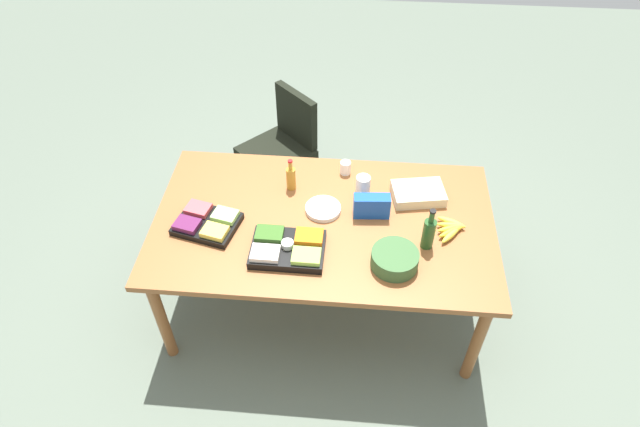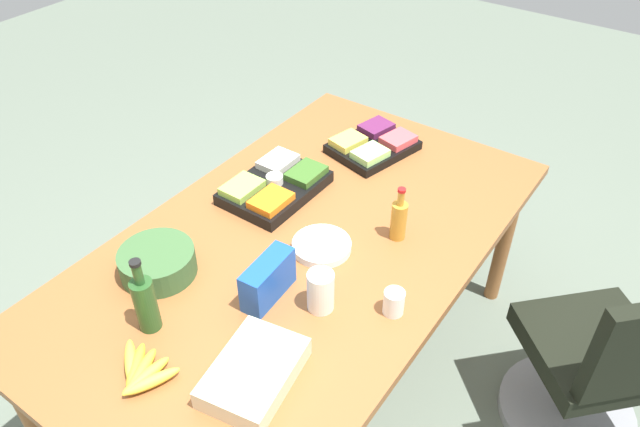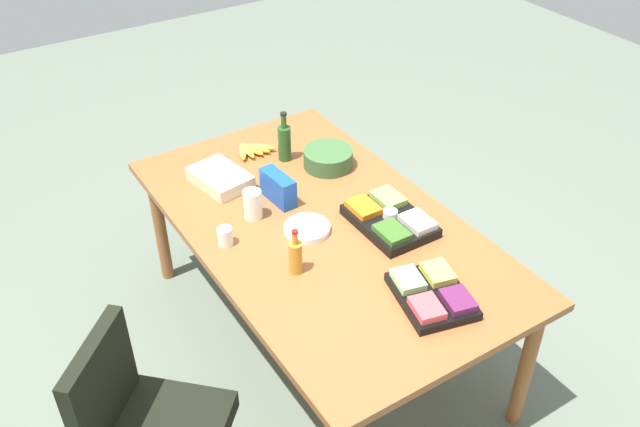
# 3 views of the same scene
# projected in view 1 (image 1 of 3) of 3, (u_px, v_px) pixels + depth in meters

# --- Properties ---
(ground_plane) EXTENTS (10.00, 10.00, 0.00)m
(ground_plane) POSITION_uv_depth(u_px,v_px,m) (323.00, 299.00, 3.89)
(ground_plane) COLOR #5F6B5D
(conference_table) EXTENTS (2.07, 1.20, 0.79)m
(conference_table) POSITION_uv_depth(u_px,v_px,m) (324.00, 229.00, 3.38)
(conference_table) COLOR brown
(conference_table) RESTS_ON ground
(office_chair) EXTENTS (0.68, 0.68, 0.92)m
(office_chair) POSITION_uv_depth(u_px,v_px,m) (281.00, 159.00, 4.42)
(office_chair) COLOR gray
(office_chair) RESTS_ON ground
(wine_bottle) EXTENTS (0.08, 0.08, 0.29)m
(wine_bottle) POSITION_uv_depth(u_px,v_px,m) (429.00, 233.00, 3.11)
(wine_bottle) COLOR #254E22
(wine_bottle) RESTS_ON conference_table
(mayo_jar) EXTENTS (0.11, 0.11, 0.15)m
(mayo_jar) POSITION_uv_depth(u_px,v_px,m) (363.00, 186.00, 3.44)
(mayo_jar) COLOR white
(mayo_jar) RESTS_ON conference_table
(fruit_platter) EXTENTS (0.42, 0.36, 0.07)m
(fruit_platter) POSITION_uv_depth(u_px,v_px,m) (207.00, 223.00, 3.27)
(fruit_platter) COLOR black
(fruit_platter) RESTS_ON conference_table
(paper_plate_stack) EXTENTS (0.27, 0.27, 0.03)m
(paper_plate_stack) POSITION_uv_depth(u_px,v_px,m) (323.00, 209.00, 3.38)
(paper_plate_stack) COLOR white
(paper_plate_stack) RESTS_ON conference_table
(dressing_bottle) EXTENTS (0.06, 0.06, 0.23)m
(dressing_bottle) POSITION_uv_depth(u_px,v_px,m) (291.00, 178.00, 3.48)
(dressing_bottle) COLOR #BF842A
(dressing_bottle) RESTS_ON conference_table
(veggie_tray) EXTENTS (0.42, 0.30, 0.09)m
(veggie_tray) POSITION_uv_depth(u_px,v_px,m) (288.00, 248.00, 3.12)
(veggie_tray) COLOR black
(veggie_tray) RESTS_ON conference_table
(chip_bag_blue) EXTENTS (0.23, 0.10, 0.15)m
(chip_bag_blue) POSITION_uv_depth(u_px,v_px,m) (372.00, 206.00, 3.31)
(chip_bag_blue) COLOR #174CB3
(chip_bag_blue) RESTS_ON conference_table
(paper_cup) EXTENTS (0.09, 0.09, 0.09)m
(paper_cup) POSITION_uv_depth(u_px,v_px,m) (345.00, 168.00, 3.61)
(paper_cup) COLOR white
(paper_cup) RESTS_ON conference_table
(sheet_cake) EXTENTS (0.35, 0.27, 0.07)m
(sheet_cake) POSITION_uv_depth(u_px,v_px,m) (418.00, 193.00, 3.45)
(sheet_cake) COLOR beige
(sheet_cake) RESTS_ON conference_table
(salad_bowl) EXTENTS (0.34, 0.34, 0.10)m
(salad_bowl) POSITION_uv_depth(u_px,v_px,m) (395.00, 259.00, 3.05)
(salad_bowl) COLOR #385D32
(salad_bowl) RESTS_ON conference_table
(banana_bunch) EXTENTS (0.18, 0.23, 0.04)m
(banana_bunch) POSITION_uv_depth(u_px,v_px,m) (451.00, 228.00, 3.25)
(banana_bunch) COLOR yellow
(banana_bunch) RESTS_ON conference_table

